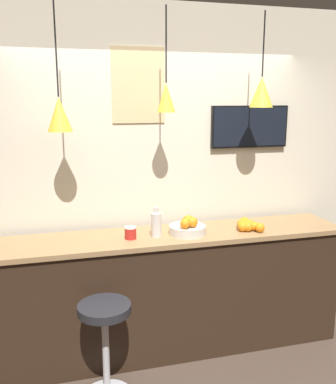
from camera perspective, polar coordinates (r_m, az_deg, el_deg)
back_wall at (r=3.78m, az=-1.52°, el=2.18°), size 8.00×0.06×2.90m
service_counter at (r=3.71m, az=0.00°, el=-13.19°), size 2.99×0.55×1.03m
bar_stool at (r=3.17m, az=-8.37°, el=-18.14°), size 0.37×0.37×0.73m
fruit_bowl at (r=3.49m, az=2.64°, el=-4.75°), size 0.30×0.30×0.16m
orange_pile at (r=3.67m, az=10.54°, el=-4.35°), size 0.21×0.27×0.09m
juice_bottle at (r=3.42m, az=-1.57°, el=-4.32°), size 0.08×0.08×0.24m
spread_jar at (r=3.39m, az=-5.02°, el=-5.44°), size 0.09×0.09×0.10m
pendant_lamp_left at (r=3.29m, az=-14.29°, el=10.07°), size 0.19×0.19×0.93m
pendant_lamp_middle at (r=3.40m, az=-0.25°, el=12.55°), size 0.15×0.15×0.79m
pendant_lamp_right at (r=3.69m, az=12.36°, el=12.91°), size 0.20×0.20×0.76m
mounted_tv at (r=3.96m, az=10.84°, el=8.55°), size 0.73×0.04×0.37m
wall_poster at (r=3.65m, az=-3.97°, el=14.01°), size 0.45×0.01×0.62m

